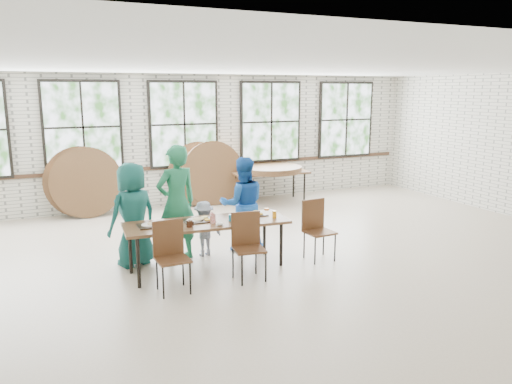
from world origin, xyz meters
The scene contains 13 objects.
room centered at (0.00, 4.44, 1.83)m, with size 12.00×12.00×12.00m.
dining_table centered at (-0.93, 0.09, 0.69)m, with size 2.45×0.96×0.74m.
chair_near_left centered at (-1.63, -0.45, 0.56)m, with size 0.43×0.42×0.95m.
chair_near_right centered at (-0.52, -0.46, 0.56)m, with size 0.47×0.46×0.95m.
chair_spare centered at (0.81, -0.13, 0.56)m, with size 0.45×0.44×0.95m.
adult_teal centered at (-1.89, 0.74, 0.80)m, with size 0.78×0.51×1.59m, color #165547.
adult_green centered at (-1.21, 0.74, 0.91)m, with size 0.67×0.44×1.83m, color #1D6E48.
toddler centered at (-0.77, 0.74, 0.45)m, with size 0.58×0.33×0.90m, color #152343.
adult_blue centered at (-0.09, 0.74, 0.79)m, with size 0.77×0.60×1.58m, color #1852AE.
storage_table centered at (1.91, 3.85, 0.69)m, with size 1.86×0.89×0.74m.
tabletop_clutter centered at (-0.86, 0.05, 0.77)m, with size 2.03×0.59×0.11m.
round_tops_stacked centered at (1.91, 3.85, 0.80)m, with size 1.50×1.50×0.13m.
round_tops_leaning centered at (-0.92, 4.19, 0.73)m, with size 4.42×0.46×1.49m.
Camera 1 is at (-3.17, -6.70, 2.65)m, focal length 35.00 mm.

